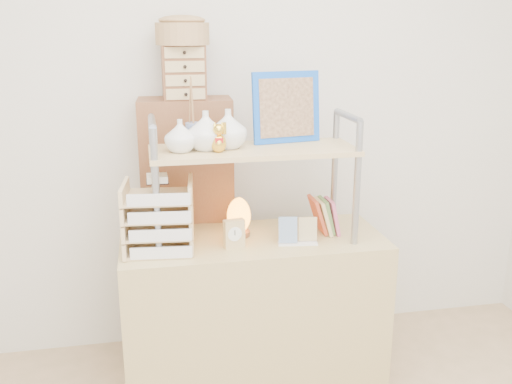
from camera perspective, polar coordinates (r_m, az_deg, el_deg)
room_shell at (r=1.66m, az=5.21°, el=16.55°), size 3.42×3.41×2.61m
desk at (r=2.77m, az=-0.25°, el=-11.91°), size 1.20×0.50×0.75m
cabinet at (r=2.95m, az=-6.71°, el=-3.83°), size 0.46×0.26×1.35m
hutch at (r=2.49m, az=-1.70°, el=4.91°), size 0.90×0.34×0.74m
letter_tray at (r=2.47m, az=-9.65°, el=-2.84°), size 0.30×0.29×0.34m
salt_lamp at (r=2.62m, az=-1.75°, el=-2.46°), size 0.12×0.11×0.18m
desk_clock at (r=2.49m, az=-2.20°, el=-4.19°), size 0.10×0.06×0.13m
postcard_stand at (r=2.55m, az=4.18°, el=-4.42°), size 0.18×0.07×0.13m
drawer_chest at (r=2.76m, az=-7.23°, el=11.79°), size 0.20×0.16×0.25m
woven_basket at (r=2.76m, az=-7.37°, el=15.42°), size 0.25×0.25×0.10m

